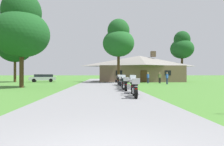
{
  "coord_description": "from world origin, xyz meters",
  "views": [
    {
      "loc": [
        0.04,
        -3.06,
        1.4
      ],
      "look_at": [
        1.2,
        18.31,
        1.54
      ],
      "focal_mm": 32.2,
      "sensor_mm": 36.0,
      "label": 1
    }
  ],
  "objects_px": {
    "motorcycle_blue_second_in_row": "(132,86)",
    "tree_by_lodge_front": "(118,40)",
    "motorcycle_white_nearest_to_camera": "(135,88)",
    "motorcycle_orange_fourth_in_row": "(123,83)",
    "bystander_olive_shirt_near_lodge": "(160,77)",
    "motorcycle_orange_farthest_in_row": "(118,81)",
    "parked_silver_suv_far_left": "(43,78)",
    "tree_left_far": "(15,44)",
    "tree_right_of_lodge": "(182,46)",
    "motorcycle_green_third_in_row": "(125,84)",
    "motorcycle_green_fifth_in_row": "(123,82)",
    "motorcycle_white_sixth_in_row": "(120,81)",
    "tree_left_near": "(22,28)",
    "bystander_blue_shirt_beside_signpost": "(148,77)",
    "bystander_blue_shirt_by_tree": "(167,78)"
  },
  "relations": [
    {
      "from": "motorcycle_blue_second_in_row",
      "to": "motorcycle_orange_fourth_in_row",
      "type": "height_order",
      "value": "same"
    },
    {
      "from": "motorcycle_green_fifth_in_row",
      "to": "tree_left_far",
      "type": "distance_m",
      "value": 24.94
    },
    {
      "from": "bystander_blue_shirt_by_tree",
      "to": "parked_silver_suv_far_left",
      "type": "height_order",
      "value": "bystander_blue_shirt_by_tree"
    },
    {
      "from": "tree_left_far",
      "to": "tree_right_of_lodge",
      "type": "relative_size",
      "value": 1.04
    },
    {
      "from": "motorcycle_blue_second_in_row",
      "to": "tree_left_near",
      "type": "relative_size",
      "value": 0.2
    },
    {
      "from": "tree_by_lodge_front",
      "to": "parked_silver_suv_far_left",
      "type": "height_order",
      "value": "tree_by_lodge_front"
    },
    {
      "from": "motorcycle_orange_farthest_in_row",
      "to": "bystander_blue_shirt_beside_signpost",
      "type": "height_order",
      "value": "bystander_blue_shirt_beside_signpost"
    },
    {
      "from": "motorcycle_orange_farthest_in_row",
      "to": "parked_silver_suv_far_left",
      "type": "height_order",
      "value": "parked_silver_suv_far_left"
    },
    {
      "from": "motorcycle_green_third_in_row",
      "to": "bystander_blue_shirt_by_tree",
      "type": "relative_size",
      "value": 1.25
    },
    {
      "from": "motorcycle_white_nearest_to_camera",
      "to": "tree_left_near",
      "type": "distance_m",
      "value": 15.55
    },
    {
      "from": "motorcycle_white_sixth_in_row",
      "to": "motorcycle_orange_farthest_in_row",
      "type": "bearing_deg",
      "value": 90.99
    },
    {
      "from": "motorcycle_orange_fourth_in_row",
      "to": "motorcycle_white_sixth_in_row",
      "type": "xyz_separation_m",
      "value": [
        0.24,
        4.76,
        0.01
      ]
    },
    {
      "from": "motorcycle_orange_fourth_in_row",
      "to": "bystander_blue_shirt_beside_signpost",
      "type": "distance_m",
      "value": 13.69
    },
    {
      "from": "tree_left_far",
      "to": "bystander_olive_shirt_near_lodge",
      "type": "bearing_deg",
      "value": -13.81
    },
    {
      "from": "tree_left_far",
      "to": "tree_by_lodge_front",
      "type": "xyz_separation_m",
      "value": [
        18.31,
        -4.66,
        0.15
      ]
    },
    {
      "from": "motorcycle_green_third_in_row",
      "to": "bystander_olive_shirt_near_lodge",
      "type": "height_order",
      "value": "bystander_olive_shirt_near_lodge"
    },
    {
      "from": "bystander_olive_shirt_near_lodge",
      "to": "bystander_blue_shirt_by_tree",
      "type": "bearing_deg",
      "value": 80.4
    },
    {
      "from": "motorcycle_green_third_in_row",
      "to": "tree_right_of_lodge",
      "type": "relative_size",
      "value": 0.2
    },
    {
      "from": "motorcycle_green_fifth_in_row",
      "to": "motorcycle_white_sixth_in_row",
      "type": "height_order",
      "value": "same"
    },
    {
      "from": "motorcycle_blue_second_in_row",
      "to": "tree_by_lodge_front",
      "type": "height_order",
      "value": "tree_by_lodge_front"
    },
    {
      "from": "motorcycle_white_sixth_in_row",
      "to": "parked_silver_suv_far_left",
      "type": "relative_size",
      "value": 0.43
    },
    {
      "from": "motorcycle_white_sixth_in_row",
      "to": "tree_right_of_lodge",
      "type": "relative_size",
      "value": 0.2
    },
    {
      "from": "motorcycle_blue_second_in_row",
      "to": "motorcycle_green_third_in_row",
      "type": "height_order",
      "value": "same"
    },
    {
      "from": "tree_right_of_lodge",
      "to": "tree_left_far",
      "type": "bearing_deg",
      "value": -173.28
    },
    {
      "from": "motorcycle_orange_fourth_in_row",
      "to": "parked_silver_suv_far_left",
      "type": "xyz_separation_m",
      "value": [
        -12.54,
        18.79,
        0.17
      ]
    },
    {
      "from": "motorcycle_orange_farthest_in_row",
      "to": "bystander_blue_shirt_beside_signpost",
      "type": "bearing_deg",
      "value": 55.31
    },
    {
      "from": "motorcycle_white_sixth_in_row",
      "to": "tree_by_lodge_front",
      "type": "height_order",
      "value": "tree_by_lodge_front"
    },
    {
      "from": "motorcycle_blue_second_in_row",
      "to": "tree_left_near",
      "type": "xyz_separation_m",
      "value": [
        -10.6,
        7.62,
        5.75
      ]
    },
    {
      "from": "motorcycle_white_nearest_to_camera",
      "to": "tree_by_lodge_front",
      "type": "relative_size",
      "value": 0.2
    },
    {
      "from": "motorcycle_blue_second_in_row",
      "to": "tree_by_lodge_front",
      "type": "distance_m",
      "value": 19.37
    },
    {
      "from": "bystander_olive_shirt_near_lodge",
      "to": "motorcycle_blue_second_in_row",
      "type": "bearing_deg",
      "value": 55.39
    },
    {
      "from": "motorcycle_white_nearest_to_camera",
      "to": "tree_by_lodge_front",
      "type": "xyz_separation_m",
      "value": [
        0.84,
        20.72,
        6.39
      ]
    },
    {
      "from": "motorcycle_white_nearest_to_camera",
      "to": "bystander_olive_shirt_near_lodge",
      "type": "bearing_deg",
      "value": 73.69
    },
    {
      "from": "bystander_blue_shirt_by_tree",
      "to": "tree_right_of_lodge",
      "type": "relative_size",
      "value": 0.16
    },
    {
      "from": "motorcycle_orange_fourth_in_row",
      "to": "bystander_olive_shirt_near_lodge",
      "type": "bearing_deg",
      "value": 64.02
    },
    {
      "from": "motorcycle_white_sixth_in_row",
      "to": "motorcycle_green_third_in_row",
      "type": "bearing_deg",
      "value": -92.64
    },
    {
      "from": "motorcycle_orange_farthest_in_row",
      "to": "tree_right_of_lodge",
      "type": "bearing_deg",
      "value": 54.06
    },
    {
      "from": "motorcycle_orange_fourth_in_row",
      "to": "tree_by_lodge_front",
      "type": "xyz_separation_m",
      "value": [
        0.82,
        14.03,
        6.4
      ]
    },
    {
      "from": "motorcycle_orange_fourth_in_row",
      "to": "tree_right_of_lodge",
      "type": "distance_m",
      "value": 27.73
    },
    {
      "from": "motorcycle_white_sixth_in_row",
      "to": "tree_right_of_lodge",
      "type": "bearing_deg",
      "value": 50.17
    },
    {
      "from": "tree_right_of_lodge",
      "to": "tree_by_lodge_front",
      "type": "bearing_deg",
      "value": -148.83
    },
    {
      "from": "tree_left_near",
      "to": "tree_right_of_lodge",
      "type": "height_order",
      "value": "tree_right_of_lodge"
    },
    {
      "from": "motorcycle_orange_farthest_in_row",
      "to": "motorcycle_green_third_in_row",
      "type": "bearing_deg",
      "value": -84.08
    },
    {
      "from": "motorcycle_blue_second_in_row",
      "to": "bystander_blue_shirt_by_tree",
      "type": "xyz_separation_m",
      "value": [
        7.1,
        13.78,
        0.32
      ]
    },
    {
      "from": "tree_right_of_lodge",
      "to": "motorcycle_white_nearest_to_camera",
      "type": "bearing_deg",
      "value": -116.93
    },
    {
      "from": "motorcycle_orange_fourth_in_row",
      "to": "motorcycle_orange_farthest_in_row",
      "type": "bearing_deg",
      "value": 92.06
    },
    {
      "from": "motorcycle_white_nearest_to_camera",
      "to": "motorcycle_white_sixth_in_row",
      "type": "height_order",
      "value": "same"
    },
    {
      "from": "tree_left_near",
      "to": "tree_by_lodge_front",
      "type": "distance_m",
      "value": 15.48
    },
    {
      "from": "bystander_olive_shirt_near_lodge",
      "to": "bystander_blue_shirt_beside_signpost",
      "type": "distance_m",
      "value": 1.86
    },
    {
      "from": "tree_left_near",
      "to": "bystander_blue_shirt_by_tree",
      "type": "bearing_deg",
      "value": 19.2
    }
  ]
}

